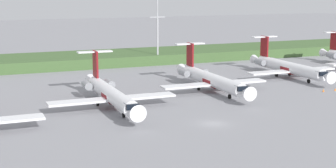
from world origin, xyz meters
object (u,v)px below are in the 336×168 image
object	(u,v)px
regional_jet_fourth	(211,79)
regional_jet_third	(110,93)
antenna_mast	(158,34)
safety_cone_mid_marker	(335,89)
safety_cone_front_marker	(323,90)
regional_jet_fifth	(288,67)

from	to	relation	value
regional_jet_fourth	regional_jet_third	bearing A→B (deg)	-165.47
antenna_mast	safety_cone_mid_marker	bearing A→B (deg)	-65.90
safety_cone_mid_marker	safety_cone_front_marker	bearing A→B (deg)	178.63
regional_jet_third	regional_jet_fourth	distance (m)	23.96
antenna_mast	safety_cone_front_marker	xyz separation A→B (m)	(18.40, -47.74, -8.16)
regional_jet_fourth	safety_cone_front_marker	xyz separation A→B (m)	(21.30, -9.35, -2.26)
safety_cone_front_marker	regional_jet_third	bearing A→B (deg)	175.71
safety_cone_mid_marker	regional_jet_fifth	bearing A→B (deg)	89.44
safety_cone_front_marker	antenna_mast	bearing A→B (deg)	111.08
antenna_mast	safety_cone_front_marker	size ratio (longest dim) A/B	36.72
regional_jet_fourth	safety_cone_mid_marker	xyz separation A→B (m)	(24.28, -9.42, -2.26)
regional_jet_third	safety_cone_mid_marker	xyz separation A→B (m)	(47.47, -3.41, -2.26)
regional_jet_third	antenna_mast	size ratio (longest dim) A/B	1.53
regional_jet_fourth	regional_jet_fifth	distance (m)	25.61
regional_jet_fifth	safety_cone_mid_marker	xyz separation A→B (m)	(-0.17, -17.05, -2.26)
regional_jet_third	safety_cone_front_marker	world-z (taller)	regional_jet_third
regional_jet_fifth	safety_cone_front_marker	size ratio (longest dim) A/B	56.36
regional_jet_fifth	safety_cone_front_marker	world-z (taller)	regional_jet_fifth
regional_jet_fourth	regional_jet_fifth	size ratio (longest dim) A/B	1.00
regional_jet_fifth	safety_cone_front_marker	distance (m)	17.42
regional_jet_fifth	antenna_mast	bearing A→B (deg)	125.02
regional_jet_third	regional_jet_fifth	world-z (taller)	same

